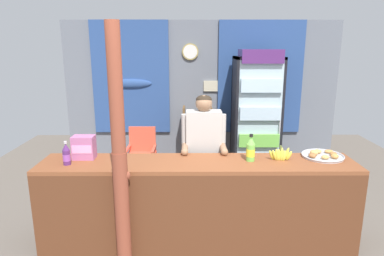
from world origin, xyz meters
TOP-DOWN VIEW (x-y plane):
  - ground_plane at (0.00, 1.19)m, footprint 7.71×7.71m
  - back_wall_curtained at (-0.01, 3.01)m, footprint 4.63×0.22m
  - stall_counter at (-0.11, 0.40)m, footprint 3.27×0.57m
  - timber_post at (-0.84, 0.15)m, footprint 0.16×0.14m
  - drink_fridge at (0.86, 2.47)m, footprint 0.73×0.65m
  - bottle_shelf_rack at (-0.08, 2.63)m, footprint 0.48×0.28m
  - plastic_lawn_chair at (-0.95, 2.23)m, footprint 0.44×0.44m
  - shopkeeper at (-0.04, 0.99)m, footprint 0.52×0.42m
  - soda_bottle_lime_soda at (0.43, 0.55)m, footprint 0.09×0.09m
  - soda_bottle_grape_soda at (-1.44, 0.44)m, footprint 0.08×0.08m
  - snack_box_wafer at (-1.32, 0.63)m, footprint 0.23×0.16m
  - pastry_tray at (1.23, 0.66)m, footprint 0.44×0.44m
  - banana_bunch at (0.75, 0.56)m, footprint 0.26×0.06m

SIDE VIEW (x-z plane):
  - ground_plane at x=0.00m, z-range 0.00..0.00m
  - plastic_lawn_chair at x=-0.95m, z-range 0.06..0.92m
  - stall_counter at x=-0.11m, z-range 0.11..1.04m
  - bottle_shelf_rack at x=-0.08m, z-range 0.03..1.15m
  - pastry_tray at x=1.23m, z-range 0.92..0.99m
  - shopkeeper at x=-0.04m, z-range 0.20..1.76m
  - banana_bunch at x=0.75m, z-range 0.91..1.07m
  - soda_bottle_grape_soda at x=-1.44m, z-range 0.91..1.16m
  - soda_bottle_lime_soda at x=0.43m, z-range 0.91..1.20m
  - snack_box_wafer at x=-1.32m, z-range 0.93..1.18m
  - timber_post at x=-0.84m, z-range -0.05..2.26m
  - drink_fridge at x=0.86m, z-range 0.09..2.13m
  - back_wall_curtained at x=-0.01m, z-range 0.04..2.55m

